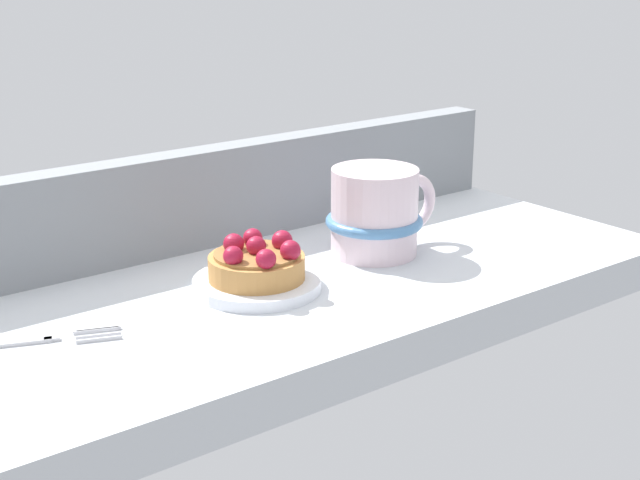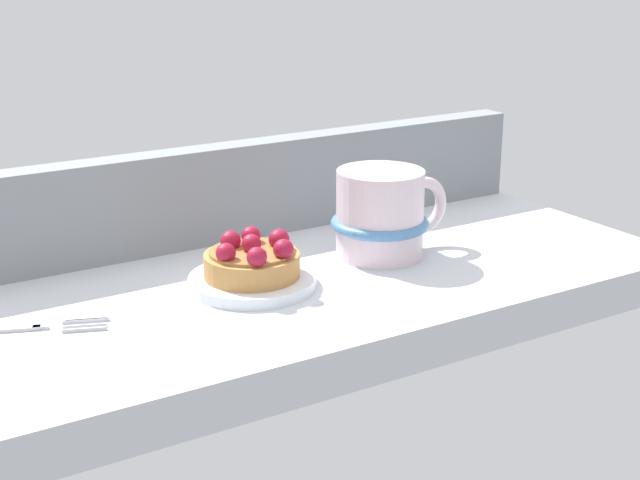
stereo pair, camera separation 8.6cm
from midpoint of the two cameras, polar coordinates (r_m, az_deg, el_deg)
The scene contains 6 objects.
ground_plane at distance 86.80cm, azimuth 1.72°, elevation -3.48°, with size 71.68×30.79×3.88cm, color silver.
window_rail_back at distance 95.85cm, azimuth -2.78°, elevation 2.94°, with size 70.25×3.19×9.83cm, color gray.
dessert_plate at distance 83.01cm, azimuth -1.03°, elevation -2.72°, with size 11.46×11.46×1.04cm.
raspberry_tart at distance 82.31cm, azimuth -1.02°, elevation -1.36°, with size 8.55×8.55×3.95cm.
coffee_mug at distance 91.09cm, azimuth 6.53°, elevation 1.53°, with size 12.84×9.57×8.57cm.
dessert_fork at distance 77.18cm, azimuth -15.69°, elevation -5.26°, with size 16.03×7.55×0.60cm.
Camera 2 is at (-40.99, -69.67, 30.19)cm, focal length 52.52 mm.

